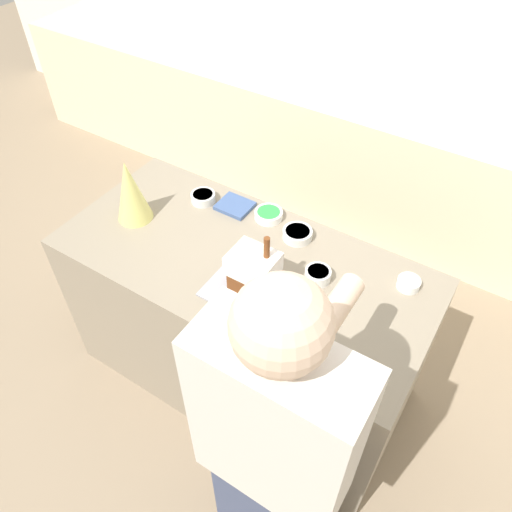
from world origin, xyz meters
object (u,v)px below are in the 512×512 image
decorative_tree (130,191)px  candy_bowl_beside_tree (203,197)px  candy_bowl_front_corner (269,214)px  gingerbread_house (253,272)px  candy_bowl_center_rear (318,275)px  candy_bowl_near_tray_right (409,283)px  baking_tray (253,291)px  candy_bowl_near_tray_left (297,234)px  cookbook (235,206)px  person (274,464)px

decorative_tree → candy_bowl_beside_tree: bearing=53.4°
decorative_tree → candy_bowl_front_corner: decorative_tree is taller
gingerbread_house → candy_bowl_center_rear: 0.29m
candy_bowl_center_rear → candy_bowl_near_tray_right: bearing=26.1°
baking_tray → decorative_tree: size_ratio=1.21×
baking_tray → candy_bowl_near_tray_right: (0.52, 0.36, 0.02)m
gingerbread_house → candy_bowl_near_tray_right: 0.64m
decorative_tree → candy_bowl_front_corner: bearing=31.8°
candy_bowl_near_tray_left → cookbook: candy_bowl_near_tray_left is taller
baking_tray → person: bearing=-52.2°
gingerbread_house → decorative_tree: bearing=172.5°
baking_tray → candy_bowl_front_corner: (-0.19, 0.43, 0.02)m
candy_bowl_front_corner → baking_tray: bearing=-66.3°
baking_tray → candy_bowl_beside_tree: bearing=145.3°
candy_bowl_beside_tree → candy_bowl_near_tray_right: 1.04m
candy_bowl_near_tray_right → cookbook: candy_bowl_near_tray_right is taller
person → cookbook: bearing=129.7°
decorative_tree → candy_bowl_beside_tree: 0.36m
gingerbread_house → cookbook: gingerbread_house is taller
decorative_tree → person: person is taller
gingerbread_house → candy_bowl_front_corner: gingerbread_house is taller
baking_tray → candy_bowl_near_tray_left: candy_bowl_near_tray_left is taller
candy_bowl_near_tray_left → candy_bowl_near_tray_right: size_ratio=1.42×
gingerbread_house → candy_bowl_front_corner: (-0.19, 0.43, -0.09)m
decorative_tree → candy_bowl_front_corner: 0.64m
candy_bowl_beside_tree → cookbook: (0.16, 0.04, -0.01)m
candy_bowl_front_corner → candy_bowl_center_rear: 0.44m
candy_bowl_near_tray_left → candy_bowl_near_tray_right: 0.53m
candy_bowl_front_corner → decorative_tree: bearing=-148.2°
candy_bowl_center_rear → candy_bowl_near_tray_left: bearing=137.6°
decorative_tree → candy_bowl_beside_tree: decorative_tree is taller
candy_bowl_front_corner → candy_bowl_near_tray_right: bearing=-5.0°
decorative_tree → candy_bowl_beside_tree: (0.20, 0.27, -0.13)m
candy_bowl_near_tray_left → cookbook: bearing=176.0°
cookbook → person: (0.80, -0.96, -0.02)m
baking_tray → candy_bowl_beside_tree: (-0.52, 0.36, 0.02)m
baking_tray → decorative_tree: bearing=172.5°
candy_bowl_near_tray_left → candy_bowl_beside_tree: bearing=-178.1°
candy_bowl_center_rear → candy_bowl_beside_tree: bearing=167.2°
candy_bowl_beside_tree → baking_tray: bearing=-34.7°
candy_bowl_front_corner → candy_bowl_center_rear: bearing=-31.0°
gingerbread_house → cookbook: size_ratio=1.83×
gingerbread_house → candy_bowl_near_tray_left: size_ratio=2.20×
gingerbread_house → cookbook: (-0.37, 0.40, -0.11)m
candy_bowl_front_corner → cookbook: (-0.18, -0.02, -0.01)m
baking_tray → candy_bowl_beside_tree: candy_bowl_beside_tree is taller
gingerbread_house → candy_bowl_beside_tree: size_ratio=2.48×
gingerbread_house → candy_bowl_near_tray_left: 0.39m
candy_bowl_beside_tree → candy_bowl_front_corner: 0.34m
candy_bowl_beside_tree → cookbook: size_ratio=0.74×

